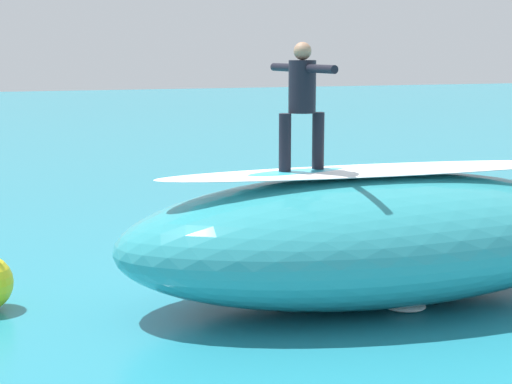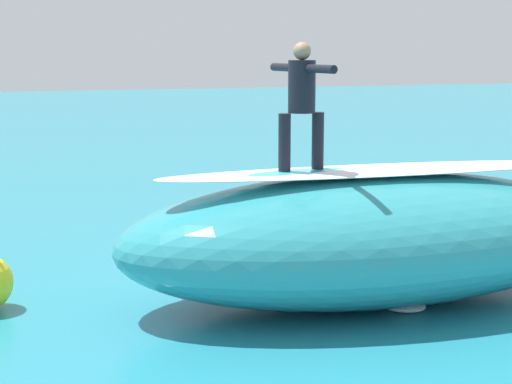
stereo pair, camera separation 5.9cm
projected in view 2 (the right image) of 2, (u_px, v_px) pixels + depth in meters
The scene contains 9 objects.
ground_plane at pixel (336, 270), 13.76m from camera, with size 120.00×120.00×0.00m, color teal.
wave_crest at pixel (372, 238), 11.96m from camera, with size 7.23×3.18×1.82m, color teal.
wave_foam_lip at pixel (374, 171), 11.80m from camera, with size 6.14×1.11×0.08m, color white.
surfboard_riding at pixel (301, 173), 11.50m from camera, with size 1.88×0.54×0.09m, color #33B2D1.
surfer_riding at pixel (302, 96), 11.33m from camera, with size 0.67×1.60×1.69m.
surfboard_paddling at pixel (219, 262), 14.10m from camera, with size 2.18×0.55×0.10m, color #E0563D.
surfer_paddling at pixel (224, 250), 14.18m from camera, with size 1.45×1.22×0.31m.
foam_patch_near at pixel (215, 241), 15.66m from camera, with size 0.76×0.60×0.09m, color white.
foam_patch_mid at pixel (403, 305), 11.71m from camera, with size 0.65×0.55×0.12m, color white.
Camera 2 is at (5.69, 12.15, 3.53)m, focal length 60.34 mm.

